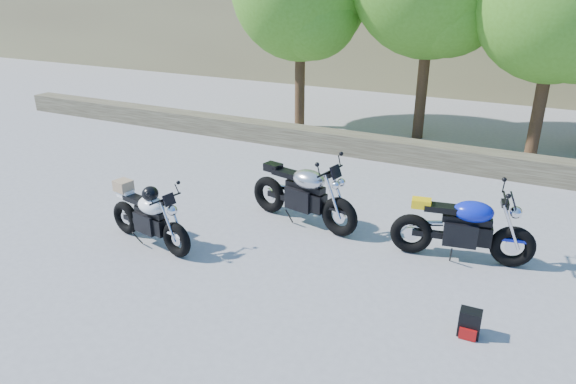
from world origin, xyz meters
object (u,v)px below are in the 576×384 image
(white_bike, at_px, (148,216))
(backpack, at_px, (469,324))
(silver_bike, at_px, (303,195))
(blue_bike, at_px, (463,229))

(white_bike, relative_size, backpack, 5.37)
(white_bike, bearing_deg, silver_bike, 55.26)
(silver_bike, height_order, blue_bike, silver_bike)
(white_bike, relative_size, blue_bike, 0.88)
(blue_bike, relative_size, backpack, 6.14)
(silver_bike, height_order, white_bike, silver_bike)
(blue_bike, bearing_deg, white_bike, -169.07)
(silver_bike, relative_size, blue_bike, 1.04)
(silver_bike, xyz_separation_m, blue_bike, (2.64, -0.08, -0.02))
(silver_bike, distance_m, white_bike, 2.57)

